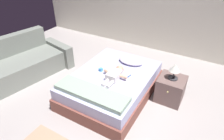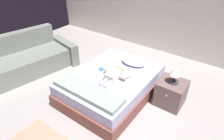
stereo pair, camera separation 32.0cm
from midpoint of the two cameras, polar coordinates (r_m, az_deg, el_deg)
name	(u,v)px [view 2 (the right image)]	position (r m, az deg, el deg)	size (l,w,h in m)	color
ground_plane	(105,118)	(3.40, 0.62, -14.25)	(8.00, 8.00, 0.00)	#A69E9B
wall_behind_bed	(181,1)	(5.19, 21.46, 18.56)	(8.00, 0.12, 2.80)	silver
bed	(112,85)	(3.74, 2.45, -4.43)	(1.41, 1.92, 0.47)	brown
pillow	(133,62)	(3.95, 8.70, 2.40)	(0.51, 0.34, 0.10)	silver
baby	(114,75)	(3.48, 3.35, -1.46)	(0.48, 0.61, 0.16)	white
toothbrush	(128,77)	(3.54, 7.49, -2.27)	(0.05, 0.17, 0.02)	blue
couch	(25,61)	(4.76, -22.81, 2.52)	(1.39, 2.33, 0.87)	gray
nightstand	(171,93)	(3.73, 19.48, -6.54)	(0.48, 0.51, 0.48)	#6E5651
lamp	(175,73)	(3.48, 20.82, -0.80)	(0.20, 0.20, 0.30)	#333338
blanket	(88,91)	(3.15, -4.34, -6.41)	(1.27, 0.37, 0.08)	#93AE97
toy_block	(102,69)	(3.70, -0.64, 0.20)	(0.07, 0.07, 0.06)	#489CE0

